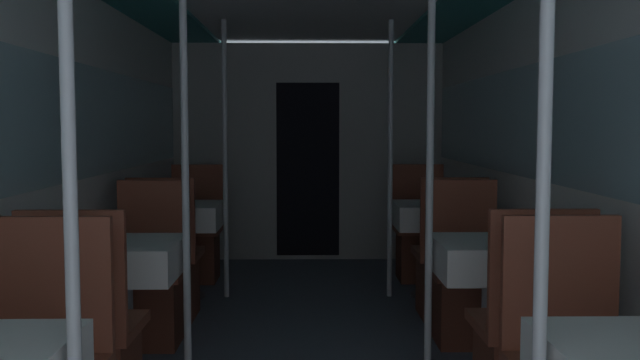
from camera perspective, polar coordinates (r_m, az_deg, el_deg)
wall_left at (r=4.31m, az=-19.80°, el=1.06°), size 0.05×8.46×2.21m
wall_right at (r=4.31m, az=17.97°, el=1.11°), size 0.05×8.46×2.21m
bulkhead_far at (r=7.30m, az=-0.94°, el=2.20°), size 2.74×0.09×2.21m
support_pole_left_0 at (r=2.09m, az=-19.17°, el=-3.43°), size 0.04×0.04×2.21m
dining_table_left_1 at (r=4.02m, az=-15.51°, el=-6.62°), size 0.62×0.62×0.75m
chair_left_far_1 at (r=4.68m, az=-13.47°, el=-8.97°), size 0.47×0.47×1.02m
support_pole_left_1 at (r=3.88m, az=-10.65°, el=0.25°), size 0.04×0.04×2.21m
dining_table_left_2 at (r=5.80m, az=-10.93°, el=-3.17°), size 0.62×0.62×0.75m
chair_left_near_2 at (r=5.24m, az=-12.08°, el=-7.51°), size 0.47×0.47×1.02m
chair_left_far_2 at (r=6.46m, az=-9.92°, el=-5.22°), size 0.47×0.47×1.02m
support_pole_left_2 at (r=5.71m, az=-7.54°, el=1.59°), size 0.04×0.04×2.21m
support_pole_right_0 at (r=2.10m, az=17.48°, el=-3.38°), size 0.04×0.04×2.21m
dining_table_right_1 at (r=4.02m, az=13.71°, el=-6.58°), size 0.62×0.62×0.75m
chair_right_near_1 at (r=3.51m, az=16.29°, el=-13.59°), size 0.47×0.47×1.02m
chair_right_far_1 at (r=4.68m, az=11.66°, el=-8.94°), size 0.47×0.47×1.02m
support_pole_right_1 at (r=3.88m, az=8.84°, el=0.27°), size 0.04×0.04×2.21m
dining_table_right_2 at (r=5.80m, az=9.08°, el=-3.15°), size 0.62×0.62×0.75m
chair_right_near_2 at (r=5.24m, az=10.25°, el=-7.48°), size 0.47×0.47×1.02m
chair_right_far_2 at (r=6.46m, az=8.07°, el=-5.20°), size 0.47×0.47×1.02m
support_pole_right_2 at (r=5.71m, az=5.69°, el=1.61°), size 0.04×0.04×2.21m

